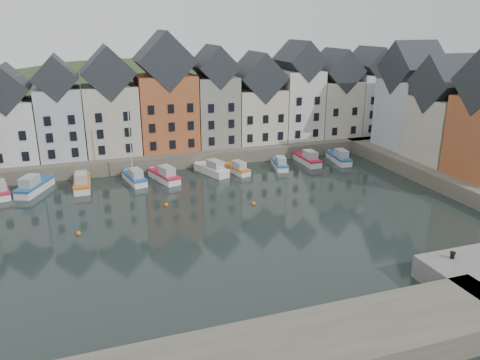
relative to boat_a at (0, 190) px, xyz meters
name	(u,v)px	position (x,y,z in m)	size (l,w,h in m)	color
ground	(217,228)	(23.13, -18.38, -0.68)	(260.00, 260.00, 0.00)	black
far_quay	(166,150)	(23.13, 11.62, 0.32)	(90.00, 16.00, 2.00)	#524C3E
right_quay	(472,176)	(60.13, -15.38, 0.32)	(14.00, 54.00, 2.00)	#524C3E
hillside	(149,203)	(23.15, 37.62, -18.64)	(153.60, 70.40, 64.00)	#24351A
far_terrace	(186,103)	(26.34, 9.62, 8.20)	(72.37, 8.16, 17.78)	beige
right_terrace	(448,112)	(59.13, -10.31, 8.23)	(8.30, 24.25, 16.36)	#ADB5BF
mooring_buoys	(170,213)	(19.13, -13.05, -0.53)	(20.50, 5.50, 0.50)	#D06318
boat_a	(0,190)	(0.00, 0.00, 0.00)	(3.14, 6.21, 2.28)	silver
boat_b	(34,186)	(3.94, -0.01, 0.10)	(4.77, 7.04, 2.61)	silver
boat_c	(82,183)	(9.84, -0.49, 0.08)	(2.32, 6.73, 2.55)	silver
boat_d	(135,177)	(16.66, -0.38, 0.06)	(2.97, 6.20, 11.39)	silver
boat_e	(165,176)	(20.68, -0.90, 0.05)	(3.76, 6.65, 2.44)	silver
boat_f	(212,169)	(27.70, -0.15, 0.04)	(4.09, 6.58, 2.42)	silver
boat_g	(236,169)	(31.22, -0.69, -0.06)	(3.08, 5.65, 2.07)	silver
boat_h	(280,164)	(38.14, -0.53, -0.06)	(2.75, 5.64, 2.08)	silver
boat_i	(308,159)	(43.15, 0.17, 0.04)	(2.00, 6.34, 2.43)	silver
boat_j	(339,158)	(48.16, -0.70, 0.03)	(2.65, 6.41, 2.39)	silver
mooring_bollard	(453,255)	(38.84, -34.88, 1.63)	(0.48, 0.48, 0.56)	black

